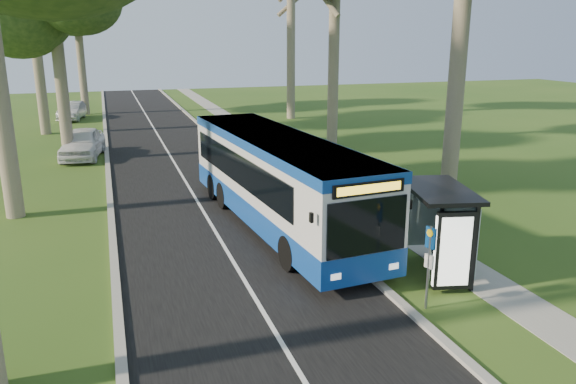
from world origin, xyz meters
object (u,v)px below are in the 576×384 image
litter_bin (360,227)px  car_silver (72,111)px  bus (277,181)px  bus_stop_sign (429,257)px  bus_shelter (450,218)px  car_white (82,143)px

litter_bin → car_silver: car_silver is taller
bus → bus_stop_sign: 7.53m
bus → bus_shelter: bus is taller
bus → litter_bin: size_ratio=12.34×
bus_shelter → litter_bin: size_ratio=3.21×
litter_bin → car_white: (-9.26, 17.26, 0.33)m
bus_shelter → litter_bin: (-1.10, 3.48, -1.31)m
bus_shelter → car_white: bus_shelter is taller
bus_shelter → litter_bin: bus_shelter is taller
car_white → litter_bin: bearing=-52.4°
bus_stop_sign → bus_shelter: bus_shelter is taller
bus → litter_bin: bearing=-52.0°
bus_shelter → car_silver: bearing=120.5°
bus_stop_sign → bus: bearing=87.5°
bus_shelter → litter_bin: bearing=120.5°
bus_stop_sign → car_white: bearing=95.8°
car_silver → car_white: bearing=-77.0°
car_white → car_silver: car_white is taller
bus_shelter → car_silver: (-11.61, 36.91, -1.09)m
bus_stop_sign → car_silver: bus_stop_sign is taller
bus_stop_sign → litter_bin: size_ratio=2.17×
car_white → car_silver: size_ratio=1.11×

